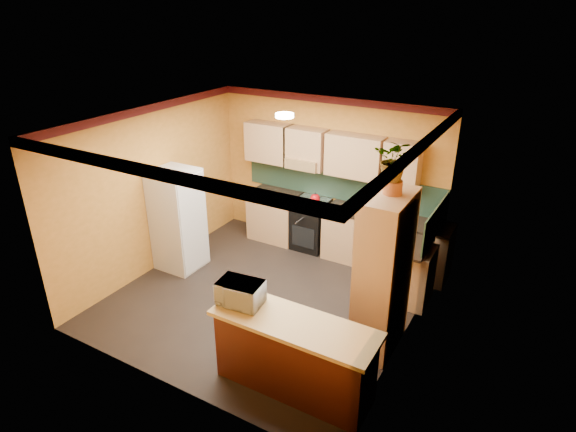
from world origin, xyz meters
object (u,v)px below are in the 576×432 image
at_px(breakfast_bar, 294,357).
at_px(fridge, 178,220).
at_px(microwave, 240,293).
at_px(base_cabinets_back, 343,233).
at_px(pantry, 383,274).
at_px(stove, 311,224).

bearing_deg(breakfast_bar, fridge, 153.24).
distance_m(fridge, microwave, 2.80).
distance_m(base_cabinets_back, pantry, 2.49).
height_order(stove, fridge, fridge).
xyz_separation_m(stove, pantry, (2.01, -1.97, 0.59)).
bearing_deg(stove, microwave, -77.01).
height_order(base_cabinets_back, breakfast_bar, same).
bearing_deg(fridge, stove, 46.62).
relative_size(fridge, pantry, 0.81).
bearing_deg(stove, base_cabinets_back, 0.00).
height_order(pantry, microwave, pantry).
distance_m(fridge, pantry, 3.62).
xyz_separation_m(pantry, breakfast_bar, (-0.56, -1.24, -0.61)).
height_order(base_cabinets_back, fridge, fridge).
bearing_deg(microwave, base_cabinets_back, 85.25).
relative_size(base_cabinets_back, pantry, 1.74).
relative_size(stove, pantry, 0.43).
xyz_separation_m(stove, fridge, (-1.59, -1.68, 0.39)).
relative_size(fridge, microwave, 3.33).
height_order(base_cabinets_back, pantry, pantry).
xyz_separation_m(base_cabinets_back, pantry, (1.39, -1.97, 0.61)).
xyz_separation_m(fridge, pantry, (3.60, -0.29, 0.20)).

